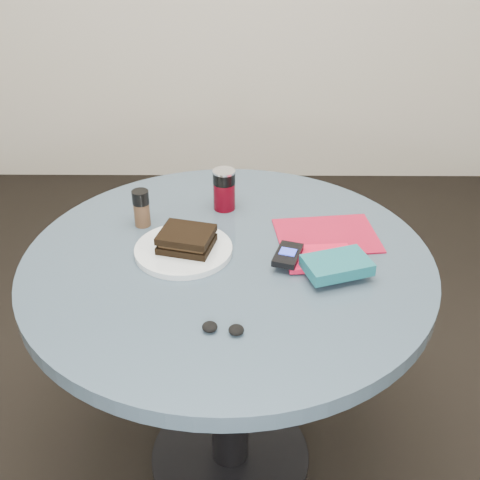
{
  "coord_description": "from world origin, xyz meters",
  "views": [
    {
      "loc": [
        0.04,
        -1.21,
        1.56
      ],
      "look_at": [
        0.03,
        0.0,
        0.8
      ],
      "focal_mm": 45.0,
      "sensor_mm": 36.0,
      "label": 1
    }
  ],
  "objects_px": {
    "soda_can": "(224,190)",
    "novel": "(337,265)",
    "magazine": "(327,236)",
    "red_book": "(319,258)",
    "mp3_player": "(288,255)",
    "pepper_grinder": "(141,208)",
    "sandwich": "(187,239)",
    "headphones": "(223,328)",
    "table": "(228,310)",
    "plate": "(184,250)"
  },
  "relations": [
    {
      "from": "red_book",
      "to": "headphones",
      "type": "height_order",
      "value": "same"
    },
    {
      "from": "table",
      "to": "plate",
      "type": "distance_m",
      "value": 0.2
    },
    {
      "from": "soda_can",
      "to": "headphones",
      "type": "xyz_separation_m",
      "value": [
        0.01,
        -0.52,
        -0.05
      ]
    },
    {
      "from": "novel",
      "to": "headphones",
      "type": "xyz_separation_m",
      "value": [
        -0.26,
        -0.2,
        -0.02
      ]
    },
    {
      "from": "soda_can",
      "to": "mp3_player",
      "type": "xyz_separation_m",
      "value": [
        0.16,
        -0.27,
        -0.03
      ]
    },
    {
      "from": "red_book",
      "to": "mp3_player",
      "type": "relative_size",
      "value": 1.44
    },
    {
      "from": "magazine",
      "to": "headphones",
      "type": "xyz_separation_m",
      "value": [
        -0.25,
        -0.37,
        0.01
      ]
    },
    {
      "from": "soda_can",
      "to": "novel",
      "type": "relative_size",
      "value": 0.78
    },
    {
      "from": "table",
      "to": "plate",
      "type": "relative_size",
      "value": 4.17
    },
    {
      "from": "table",
      "to": "sandwich",
      "type": "bearing_deg",
      "value": 167.39
    },
    {
      "from": "table",
      "to": "headphones",
      "type": "relative_size",
      "value": 10.93
    },
    {
      "from": "plate",
      "to": "red_book",
      "type": "relative_size",
      "value": 1.52
    },
    {
      "from": "sandwich",
      "to": "soda_can",
      "type": "relative_size",
      "value": 1.28
    },
    {
      "from": "plate",
      "to": "red_book",
      "type": "bearing_deg",
      "value": -6.87
    },
    {
      "from": "mp3_player",
      "to": "magazine",
      "type": "bearing_deg",
      "value": 49.28
    },
    {
      "from": "mp3_player",
      "to": "headphones",
      "type": "relative_size",
      "value": 1.2
    },
    {
      "from": "table",
      "to": "sandwich",
      "type": "distance_m",
      "value": 0.23
    },
    {
      "from": "plate",
      "to": "headphones",
      "type": "bearing_deg",
      "value": -70.21
    },
    {
      "from": "pepper_grinder",
      "to": "mp3_player",
      "type": "bearing_deg",
      "value": -25.85
    },
    {
      "from": "sandwich",
      "to": "pepper_grinder",
      "type": "height_order",
      "value": "pepper_grinder"
    },
    {
      "from": "soda_can",
      "to": "sandwich",
      "type": "bearing_deg",
      "value": -110.81
    },
    {
      "from": "plate",
      "to": "red_book",
      "type": "distance_m",
      "value": 0.33
    },
    {
      "from": "soda_can",
      "to": "novel",
      "type": "bearing_deg",
      "value": -50.52
    },
    {
      "from": "mp3_player",
      "to": "sandwich",
      "type": "bearing_deg",
      "value": 168.67
    },
    {
      "from": "red_book",
      "to": "headphones",
      "type": "relative_size",
      "value": 1.73
    },
    {
      "from": "sandwich",
      "to": "novel",
      "type": "distance_m",
      "value": 0.37
    },
    {
      "from": "table",
      "to": "plate",
      "type": "height_order",
      "value": "plate"
    },
    {
      "from": "magazine",
      "to": "red_book",
      "type": "xyz_separation_m",
      "value": [
        -0.03,
        -0.12,
        0.01
      ]
    },
    {
      "from": "novel",
      "to": "magazine",
      "type": "bearing_deg",
      "value": 71.76
    },
    {
      "from": "pepper_grinder",
      "to": "soda_can",
      "type": "bearing_deg",
      "value": 23.56
    },
    {
      "from": "headphones",
      "to": "novel",
      "type": "bearing_deg",
      "value": 37.52
    },
    {
      "from": "headphones",
      "to": "table",
      "type": "bearing_deg",
      "value": 89.44
    },
    {
      "from": "soda_can",
      "to": "magazine",
      "type": "distance_m",
      "value": 0.31
    },
    {
      "from": "pepper_grinder",
      "to": "plate",
      "type": "bearing_deg",
      "value": -48.08
    },
    {
      "from": "red_book",
      "to": "novel",
      "type": "bearing_deg",
      "value": -66.14
    },
    {
      "from": "novel",
      "to": "mp3_player",
      "type": "bearing_deg",
      "value": 136.07
    },
    {
      "from": "pepper_grinder",
      "to": "headphones",
      "type": "relative_size",
      "value": 1.1
    },
    {
      "from": "table",
      "to": "pepper_grinder",
      "type": "height_order",
      "value": "pepper_grinder"
    },
    {
      "from": "pepper_grinder",
      "to": "magazine",
      "type": "height_order",
      "value": "pepper_grinder"
    },
    {
      "from": "pepper_grinder",
      "to": "red_book",
      "type": "distance_m",
      "value": 0.48
    },
    {
      "from": "red_book",
      "to": "plate",
      "type": "bearing_deg",
      "value": 168.51
    },
    {
      "from": "table",
      "to": "magazine",
      "type": "distance_m",
      "value": 0.32
    },
    {
      "from": "magazine",
      "to": "novel",
      "type": "xyz_separation_m",
      "value": [
        0.0,
        -0.18,
        0.03
      ]
    },
    {
      "from": "plate",
      "to": "mp3_player",
      "type": "distance_m",
      "value": 0.26
    },
    {
      "from": "sandwich",
      "to": "magazine",
      "type": "xyz_separation_m",
      "value": [
        0.35,
        0.08,
        -0.04
      ]
    },
    {
      "from": "novel",
      "to": "mp3_player",
      "type": "distance_m",
      "value": 0.12
    },
    {
      "from": "pepper_grinder",
      "to": "table",
      "type": "bearing_deg",
      "value": -33.96
    },
    {
      "from": "plate",
      "to": "red_book",
      "type": "xyz_separation_m",
      "value": [
        0.33,
        -0.04,
        0.0
      ]
    },
    {
      "from": "pepper_grinder",
      "to": "magazine",
      "type": "xyz_separation_m",
      "value": [
        0.48,
        -0.05,
        -0.05
      ]
    },
    {
      "from": "table",
      "to": "novel",
      "type": "xyz_separation_m",
      "value": [
        0.25,
        -0.08,
        0.2
      ]
    }
  ]
}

